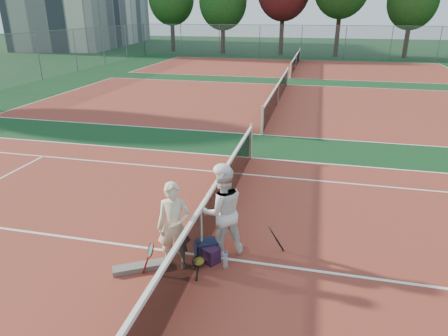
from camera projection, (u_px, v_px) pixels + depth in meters
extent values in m
plane|color=#0E3417|center=(201.00, 256.00, 7.50)|extent=(130.00, 130.00, 0.00)
cube|color=maroon|center=(201.00, 255.00, 7.50)|extent=(23.77, 10.97, 0.01)
cube|color=maroon|center=(278.00, 103.00, 19.72)|extent=(23.77, 10.97, 0.01)
cube|color=maroon|center=(296.00, 68.00, 31.93)|extent=(23.77, 10.97, 0.01)
imported|color=beige|center=(174.00, 226.00, 6.91)|extent=(0.66, 0.51, 1.62)
imported|color=white|center=(222.00, 211.00, 7.32)|extent=(1.05, 0.97, 1.72)
cube|color=#101832|center=(206.00, 249.00, 7.43)|extent=(0.49, 0.44, 0.32)
cube|color=#27102C|center=(209.00, 254.00, 7.28)|extent=(0.44, 0.41, 0.29)
cube|color=#64605A|center=(140.00, 267.00, 7.08)|extent=(0.92, 0.66, 0.10)
cylinder|color=#C9E5FF|center=(225.00, 260.00, 7.11)|extent=(0.09, 0.09, 0.30)
cylinder|color=#382314|center=(173.00, 31.00, 43.79)|extent=(0.44, 0.44, 4.40)
cylinder|color=#382314|center=(223.00, 33.00, 42.10)|extent=(0.44, 0.44, 4.09)
ellipsoid|color=#164614|center=(223.00, 2.00, 40.97)|extent=(4.92, 4.92, 5.66)
cylinder|color=#382314|center=(282.00, 29.00, 40.54)|extent=(0.44, 0.44, 4.99)
cylinder|color=#382314|center=(338.00, 29.00, 38.84)|extent=(0.44, 0.44, 5.21)
cylinder|color=#382314|center=(407.00, 35.00, 38.09)|extent=(0.44, 0.44, 4.11)
ellipsoid|color=#194112|center=(413.00, 0.00, 36.96)|extent=(4.58, 4.58, 5.27)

